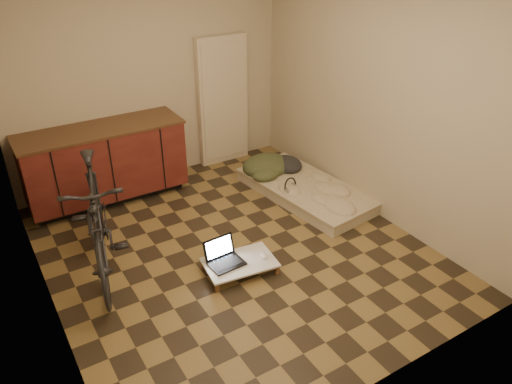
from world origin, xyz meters
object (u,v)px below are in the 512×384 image
bicycle (96,214)px  futon (306,190)px  laptop (224,257)px  lap_desk (240,263)px

bicycle → futon: size_ratio=1.02×
bicycle → futon: bearing=16.4°
bicycle → laptop: bicycle is taller
laptop → futon: bearing=23.7°
lap_desk → bicycle: bearing=152.3°
bicycle → lap_desk: size_ratio=2.58×
futon → laptop: (-1.55, -0.78, 0.08)m
bicycle → lap_desk: 1.40m
laptop → lap_desk: bearing=-35.0°
futon → lap_desk: bearing=-155.4°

